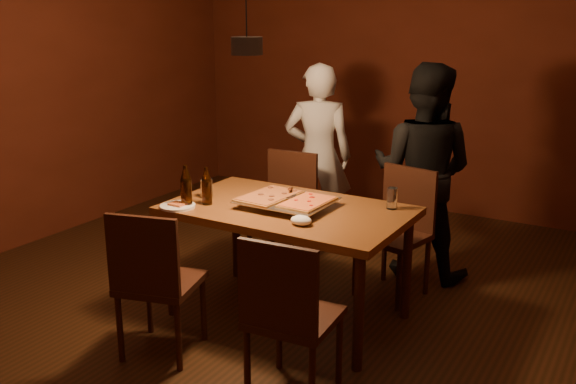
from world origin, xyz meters
The scene contains 19 objects.
room_shell centered at (0.00, 0.00, 1.40)m, with size 6.00×6.00×6.00m.
dining_table centered at (0.13, 0.23, 0.68)m, with size 1.50×0.90×0.75m.
chair_far_left centered at (-0.33, 0.99, 0.54)m, with size 0.45×0.45×0.49m.
chair_far_right centered at (0.61, 0.97, 0.54)m, with size 0.50×0.50×0.49m.
chair_near_left centered at (-0.25, -0.61, 0.54)m, with size 0.52×0.52×0.49m.
chair_near_right centered at (0.62, -0.59, 0.54)m, with size 0.45×0.45×0.49m.
pizza_tray centered at (0.12, 0.24, 0.77)m, with size 0.55×0.45×0.05m, color silver.
pizza_meat centered at (0.00, 0.23, 0.81)m, with size 0.27×0.42×0.02m, color maroon.
pizza_cheese centered at (0.27, 0.23, 0.81)m, with size 0.23×0.37×0.02m, color gold.
spatula centered at (0.12, 0.27, 0.81)m, with size 0.09×0.24×0.04m, color silver, non-canonical shape.
beer_bottle_a centered at (-0.43, -0.08, 0.88)m, with size 0.07×0.07×0.27m.
beer_bottle_b centered at (-0.34, 0.03, 0.87)m, with size 0.06×0.06×0.24m.
water_glass_left centered at (-0.44, 0.14, 0.81)m, with size 0.08×0.08×0.12m, color silver.
water_glass_right centered at (0.71, 0.53, 0.82)m, with size 0.07×0.07×0.14m, color silver.
plate_slice centered at (-0.46, -0.12, 0.76)m, with size 0.22×0.22×0.03m.
napkin centered at (0.37, -0.02, 0.78)m, with size 0.13×0.10×0.05m, color white.
diner_white centered at (-0.35, 1.53, 0.77)m, with size 0.56×0.37×1.54m, color silver.
diner_dark centered at (0.62, 1.37, 0.80)m, with size 0.77×0.60×1.59m, color black.
pendant_lamp centered at (0.00, 0.00, 1.76)m, with size 0.18×0.18×1.10m.
Camera 1 is at (2.10, -3.08, 1.95)m, focal length 40.00 mm.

